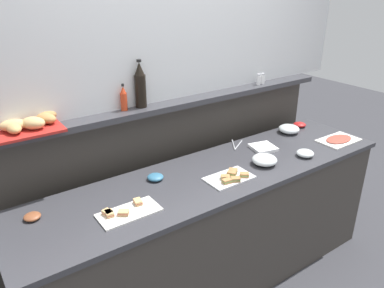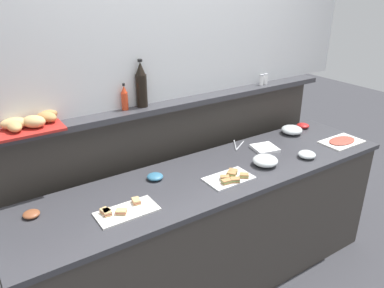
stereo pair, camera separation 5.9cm
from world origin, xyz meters
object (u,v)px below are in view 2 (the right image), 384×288
object	(u,v)px
glass_bowl_large	(307,155)
condiment_bowl_dark	(155,177)
sandwich_platter_rear	(230,178)
sandwich_platter_side	(124,211)
glass_bowl_medium	(265,161)
napkin_stack	(265,148)
hot_sauce_bottle	(125,98)
salt_shaker	(262,80)
condiment_bowl_red	(31,214)
bread_basket	(30,123)
condiment_bowl_cream	(303,126)
glass_bowl_small	(292,130)
serving_tongs	(237,146)
pepper_shaker	(266,79)
cold_cuts_platter	(342,141)
wine_bottle_dark	(141,86)

from	to	relation	value
glass_bowl_large	condiment_bowl_dark	size ratio (longest dim) A/B	1.20
sandwich_platter_rear	sandwich_platter_side	world-z (taller)	same
sandwich_platter_rear	glass_bowl_medium	bearing A→B (deg)	4.38
napkin_stack	hot_sauce_bottle	distance (m)	1.10
glass_bowl_large	salt_shaker	bearing A→B (deg)	81.44
condiment_bowl_red	salt_shaker	world-z (taller)	salt_shaker
bread_basket	napkin_stack	bearing A→B (deg)	-13.16
condiment_bowl_cream	glass_bowl_small	bearing A→B (deg)	-167.06
serving_tongs	sandwich_platter_side	bearing A→B (deg)	-162.47
salt_shaker	pepper_shaker	bearing A→B (deg)	0.00
glass_bowl_large	sandwich_platter_side	bearing A→B (deg)	176.53
glass_bowl_large	glass_bowl_medium	size ratio (longest dim) A/B	0.71
sandwich_platter_side	serving_tongs	bearing A→B (deg)	17.53
pepper_shaker	glass_bowl_medium	bearing A→B (deg)	-131.44
serving_tongs	napkin_stack	xyz separation A→B (m)	(0.13, -0.16, 0.01)
glass_bowl_large	serving_tongs	distance (m)	0.51
sandwich_platter_rear	cold_cuts_platter	bearing A→B (deg)	-0.99
glass_bowl_large	glass_bowl_medium	xyz separation A→B (m)	(-0.33, 0.08, 0.01)
serving_tongs	napkin_stack	world-z (taller)	napkin_stack
cold_cuts_platter	sandwich_platter_side	bearing A→B (deg)	178.43
sandwich_platter_side	napkin_stack	distance (m)	1.23
condiment_bowl_dark	cold_cuts_platter	bearing A→B (deg)	-10.83
serving_tongs	wine_bottle_dark	size ratio (longest dim) A/B	0.52
condiment_bowl_red	napkin_stack	distance (m)	1.65
wine_bottle_dark	salt_shaker	size ratio (longest dim) A/B	3.63
sandwich_platter_side	serving_tongs	size ratio (longest dim) A/B	2.08
glass_bowl_medium	wine_bottle_dark	size ratio (longest dim) A/B	0.55
wine_bottle_dark	serving_tongs	bearing A→B (deg)	-16.90
glass_bowl_medium	bread_basket	bearing A→B (deg)	158.10
sandwich_platter_side	salt_shaker	bearing A→B (deg)	19.67
sandwich_platter_rear	sandwich_platter_side	xyz separation A→B (m)	(-0.71, 0.03, -0.00)
hot_sauce_bottle	condiment_bowl_dark	bearing A→B (deg)	-83.86
cold_cuts_platter	condiment_bowl_red	size ratio (longest dim) A/B	3.71
glass_bowl_large	salt_shaker	size ratio (longest dim) A/B	1.42
pepper_shaker	condiment_bowl_red	bearing A→B (deg)	-171.69
condiment_bowl_red	salt_shaker	distance (m)	1.96
glass_bowl_small	condiment_bowl_dark	size ratio (longest dim) A/B	1.66
serving_tongs	salt_shaker	distance (m)	0.59
condiment_bowl_cream	pepper_shaker	distance (m)	0.54
sandwich_platter_side	serving_tongs	distance (m)	1.14
glass_bowl_small	wine_bottle_dark	bearing A→B (deg)	168.09
serving_tongs	hot_sauce_bottle	size ratio (longest dim) A/B	0.92
condiment_bowl_dark	serving_tongs	xyz separation A→B (m)	(0.77, 0.11, -0.01)
condiment_bowl_red	condiment_bowl_cream	size ratio (longest dim) A/B	0.83
wine_bottle_dark	sandwich_platter_side	bearing A→B (deg)	-126.55
sandwich_platter_rear	hot_sauce_bottle	xyz separation A→B (m)	(-0.43, 0.58, 0.45)
glass_bowl_medium	hot_sauce_bottle	world-z (taller)	hot_sauce_bottle
sandwich_platter_rear	sandwich_platter_side	bearing A→B (deg)	177.55
hot_sauce_bottle	pepper_shaker	distance (m)	1.22
sandwich_platter_rear	napkin_stack	xyz separation A→B (m)	(0.50, 0.21, 0.00)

